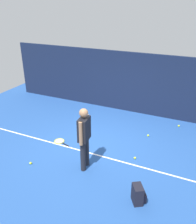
# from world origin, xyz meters

# --- Properties ---
(ground_plane) EXTENTS (12.00, 12.00, 0.00)m
(ground_plane) POSITION_xyz_m (0.00, 0.00, 0.00)
(ground_plane) COLOR #234C93
(back_fence) EXTENTS (10.00, 0.10, 2.33)m
(back_fence) POSITION_xyz_m (0.00, 3.00, 1.16)
(back_fence) COLOR #141E38
(back_fence) RESTS_ON ground
(court_line) EXTENTS (9.00, 0.05, 0.00)m
(court_line) POSITION_xyz_m (0.00, -0.31, 0.00)
(court_line) COLOR white
(court_line) RESTS_ON ground
(tennis_player) EXTENTS (0.27, 0.53, 1.70)m
(tennis_player) POSITION_xyz_m (0.25, -0.94, 0.97)
(tennis_player) COLOR black
(tennis_player) RESTS_ON ground
(tennis_racket) EXTENTS (0.64, 0.40, 0.03)m
(tennis_racket) POSITION_xyz_m (-1.06, -0.16, 0.01)
(tennis_racket) COLOR black
(tennis_racket) RESTS_ON ground
(backpack) EXTENTS (0.38, 0.37, 0.44)m
(backpack) POSITION_xyz_m (1.86, -1.53, 0.21)
(backpack) COLOR black
(backpack) RESTS_ON ground
(tennis_ball_near_player) EXTENTS (0.07, 0.07, 0.07)m
(tennis_ball_near_player) POSITION_xyz_m (1.37, 1.33, 0.03)
(tennis_ball_near_player) COLOR #CCE033
(tennis_ball_near_player) RESTS_ON ground
(tennis_ball_by_fence) EXTENTS (0.07, 0.07, 0.07)m
(tennis_ball_by_fence) POSITION_xyz_m (-1.15, -1.46, 0.03)
(tennis_ball_by_fence) COLOR #CCE033
(tennis_ball_by_fence) RESTS_ON ground
(tennis_ball_mid_court) EXTENTS (0.07, 0.07, 0.07)m
(tennis_ball_mid_court) POSITION_xyz_m (2.17, 2.44, 0.03)
(tennis_ball_mid_court) COLOR #CCE033
(tennis_ball_mid_court) RESTS_ON ground
(tennis_ball_far_left) EXTENTS (0.07, 0.07, 0.07)m
(tennis_ball_far_left) POSITION_xyz_m (1.34, -0.04, 0.03)
(tennis_ball_far_left) COLOR #CCE033
(tennis_ball_far_left) RESTS_ON ground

